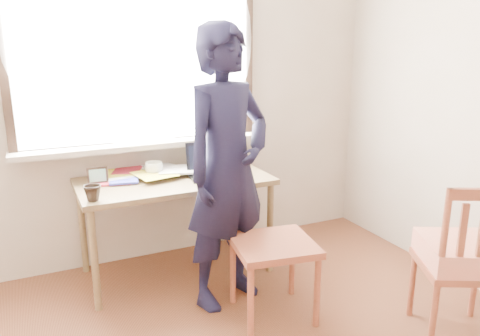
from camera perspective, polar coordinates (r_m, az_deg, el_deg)
name	(u,v)px	position (r m, az deg, el deg)	size (l,w,h in m)	color
room_shell	(285,50)	(1.94, 5.49, 14.12)	(3.52, 4.02, 2.61)	#BAAA95
desk	(175,189)	(3.39, -7.94, -2.53)	(1.35, 0.67, 0.72)	brown
laptop	(212,168)	(3.41, -3.47, -0.01)	(0.38, 0.32, 0.23)	black
mug_white	(154,169)	(3.46, -10.44, -0.11)	(0.13, 0.13, 0.10)	white
mug_dark	(93,193)	(3.01, -17.54, -2.94)	(0.11, 0.11, 0.10)	black
mouse	(237,173)	(3.43, -0.40, -0.61)	(0.08, 0.06, 0.03)	black
desk_clutter	(147,172)	(3.49, -11.28, -0.45)	(0.76, 0.50, 0.05)	#373CB3
book_a	(102,178)	(3.45, -16.43, -1.22)	(0.20, 0.26, 0.02)	white
book_b	(220,163)	(3.75, -2.45, 0.62)	(0.16, 0.22, 0.02)	white
picture_frame	(98,176)	(3.34, -16.97, -0.99)	(0.14, 0.03, 0.11)	black
work_chair	(274,253)	(2.92, 4.13, -10.34)	(0.55, 0.53, 0.49)	brown
side_chair	(463,256)	(2.96, 25.49, -9.67)	(0.59, 0.58, 0.96)	brown
person	(227,169)	(2.94, -1.56, -0.11)	(0.65, 0.43, 1.79)	black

